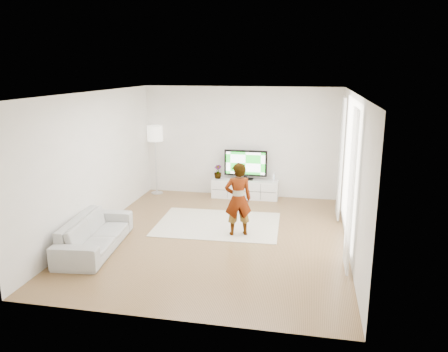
% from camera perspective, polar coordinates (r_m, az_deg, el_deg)
% --- Properties ---
extents(floor, '(6.00, 6.00, 0.00)m').
position_cam_1_polar(floor, '(8.72, -0.99, -7.90)').
color(floor, olive).
rests_on(floor, ground).
extents(ceiling, '(6.00, 6.00, 0.00)m').
position_cam_1_polar(ceiling, '(8.11, -1.07, 10.80)').
color(ceiling, white).
rests_on(ceiling, wall_back).
extents(wall_left, '(0.02, 6.00, 2.80)m').
position_cam_1_polar(wall_left, '(9.15, -16.52, 1.73)').
color(wall_left, white).
rests_on(wall_left, floor).
extents(wall_right, '(0.02, 6.00, 2.80)m').
position_cam_1_polar(wall_right, '(8.16, 16.39, 0.30)').
color(wall_right, white).
rests_on(wall_right, floor).
extents(wall_back, '(5.00, 0.02, 2.80)m').
position_cam_1_polar(wall_back, '(11.20, 2.22, 4.45)').
color(wall_back, white).
rests_on(wall_back, floor).
extents(wall_front, '(5.00, 0.02, 2.80)m').
position_cam_1_polar(wall_front, '(5.52, -7.65, -5.71)').
color(wall_front, white).
rests_on(wall_front, floor).
extents(window, '(0.01, 2.60, 2.50)m').
position_cam_1_polar(window, '(8.44, 16.11, 1.11)').
color(window, white).
rests_on(window, wall_right).
extents(curtain_near, '(0.04, 0.70, 2.60)m').
position_cam_1_polar(curtain_near, '(7.20, 16.23, -1.89)').
color(curtain_near, white).
rests_on(curtain_near, floor).
extents(curtain_far, '(0.04, 0.70, 2.60)m').
position_cam_1_polar(curtain_far, '(9.72, 15.01, 2.23)').
color(curtain_far, white).
rests_on(curtain_far, floor).
extents(media_console, '(1.68, 0.48, 0.47)m').
position_cam_1_polar(media_console, '(11.20, 2.78, -1.65)').
color(media_console, white).
rests_on(media_console, floor).
extents(television, '(1.09, 0.21, 0.76)m').
position_cam_1_polar(television, '(11.07, 2.84, 1.62)').
color(television, black).
rests_on(television, media_console).
extents(game_console, '(0.08, 0.15, 0.20)m').
position_cam_1_polar(game_console, '(11.04, 6.59, -0.16)').
color(game_console, white).
rests_on(game_console, media_console).
extents(potted_plant, '(0.24, 0.24, 0.35)m').
position_cam_1_polar(potted_plant, '(11.22, -0.81, 0.57)').
color(potted_plant, '#3F7238').
rests_on(potted_plant, media_console).
extents(rug, '(2.63, 1.94, 0.01)m').
position_cam_1_polar(rug, '(9.36, -0.80, -6.30)').
color(rug, beige).
rests_on(rug, floor).
extents(player, '(0.62, 0.50, 1.46)m').
position_cam_1_polar(player, '(8.56, 1.86, -3.04)').
color(player, '#334772').
rests_on(player, rug).
extents(sofa, '(1.01, 2.13, 0.60)m').
position_cam_1_polar(sofa, '(8.39, -16.51, -7.22)').
color(sofa, '#ABAAA6').
rests_on(sofa, floor).
extents(floor_lamp, '(0.40, 0.40, 1.80)m').
position_cam_1_polar(floor_lamp, '(11.44, -9.01, 5.12)').
color(floor_lamp, silver).
rests_on(floor_lamp, floor).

